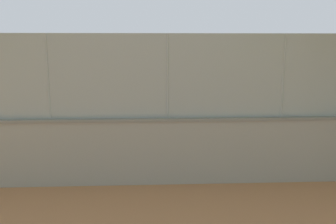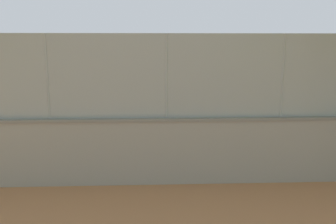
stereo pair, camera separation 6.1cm
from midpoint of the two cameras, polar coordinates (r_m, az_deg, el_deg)
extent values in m
plane|color=#A36B42|center=(21.01, 1.25, 0.11)|extent=(260.00, 260.00, 0.00)
cube|color=gray|center=(10.33, 8.57, -6.06)|extent=(22.55, 0.83, 1.78)
cube|color=slate|center=(10.11, 8.72, -1.00)|extent=(22.55, 0.89, 0.08)
cube|color=gray|center=(9.94, 8.91, 5.62)|extent=(22.09, 0.45, 2.26)
cylinder|color=gray|center=(10.37, 17.51, 5.46)|extent=(0.07, 0.07, 2.26)
cylinder|color=gray|center=(9.74, -0.26, 5.65)|extent=(0.07, 0.07, 2.26)
cylinder|color=gray|center=(10.11, -18.52, 5.28)|extent=(0.07, 0.07, 2.26)
cylinder|color=#591919|center=(15.37, 4.46, -2.33)|extent=(0.21, 0.21, 0.79)
cylinder|color=#591919|center=(15.28, 5.13, -2.42)|extent=(0.21, 0.21, 0.79)
cylinder|color=beige|center=(15.19, 4.84, 0.16)|extent=(0.47, 0.47, 0.59)
cylinder|color=tan|center=(15.26, 3.75, 0.67)|extent=(0.39, 0.51, 0.17)
cylinder|color=tan|center=(14.77, 5.37, 0.31)|extent=(0.39, 0.51, 0.17)
sphere|color=tan|center=(15.12, 4.86, 1.67)|extent=(0.22, 0.22, 0.22)
cylinder|color=red|center=(15.10, 4.87, 2.03)|extent=(0.33, 0.33, 0.05)
cylinder|color=black|center=(14.61, 5.06, 0.20)|extent=(0.20, 0.27, 0.04)
ellipsoid|color=#333338|center=(14.42, 4.68, 0.07)|extent=(0.20, 0.26, 0.24)
cylinder|color=#B2B2B2|center=(21.09, -7.54, 1.14)|extent=(0.18, 0.18, 0.78)
cylinder|color=#B2B2B2|center=(21.05, -8.07, 1.11)|extent=(0.18, 0.18, 0.78)
cylinder|color=#D14C42|center=(20.97, -7.85, 2.96)|extent=(0.41, 0.41, 0.58)
cylinder|color=tan|center=(21.05, -7.08, 3.33)|extent=(0.22, 0.56, 0.17)
cylinder|color=tan|center=(21.20, -8.79, 3.34)|extent=(0.22, 0.56, 0.17)
sphere|color=tan|center=(20.92, -7.88, 4.05)|extent=(0.22, 0.22, 0.22)
cylinder|color=black|center=(20.91, -7.89, 4.31)|extent=(0.28, 0.28, 0.05)
cylinder|color=black|center=(21.38, -8.86, 3.39)|extent=(0.10, 0.30, 0.04)
ellipsoid|color=#333338|center=(21.60, -8.95, 3.46)|extent=(0.10, 0.30, 0.24)
sphere|color=white|center=(13.03, 1.09, -6.01)|extent=(0.21, 0.21, 0.21)
camera|label=1|loc=(0.03, -90.12, -0.02)|focal=38.73mm
camera|label=2|loc=(0.03, 89.88, 0.02)|focal=38.73mm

